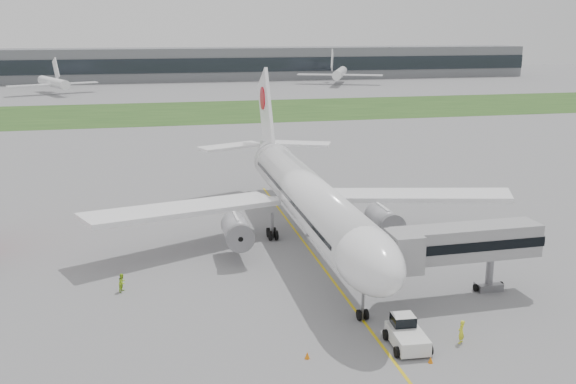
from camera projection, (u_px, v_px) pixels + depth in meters
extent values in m
plane|color=gray|center=(315.00, 257.00, 66.79)|extent=(600.00, 600.00, 0.00)
cube|color=#24461A|center=(206.00, 112.00, 180.18)|extent=(600.00, 50.00, 0.02)
cube|color=slate|center=(182.00, 64.00, 282.36)|extent=(320.00, 22.00, 14.00)
cube|color=#1D2329|center=(183.00, 66.00, 271.96)|extent=(320.00, 0.60, 6.00)
cylinder|color=white|center=(306.00, 196.00, 69.16)|extent=(5.00, 38.00, 5.00)
ellipsoid|color=white|center=(366.00, 258.00, 50.74)|extent=(5.00, 11.00, 5.00)
cube|color=black|center=(371.00, 251.00, 49.56)|extent=(3.20, 1.54, 1.14)
cone|color=white|center=(268.00, 151.00, 89.75)|extent=(5.00, 10.53, 6.16)
cube|color=white|center=(184.00, 209.00, 68.63)|extent=(22.13, 13.52, 1.70)
cube|color=white|center=(411.00, 195.00, 74.08)|extent=(22.13, 13.52, 1.70)
cylinder|color=#A09FA4|center=(237.00, 231.00, 65.77)|extent=(2.70, 5.20, 2.70)
cylinder|color=#A09FA4|center=(384.00, 221.00, 69.13)|extent=(2.70, 5.20, 2.70)
cube|color=white|center=(266.00, 113.00, 89.88)|extent=(0.45, 10.90, 12.76)
cylinder|color=red|center=(265.00, 98.00, 90.33)|extent=(0.60, 3.20, 3.20)
cube|color=white|center=(230.00, 146.00, 90.96)|extent=(9.54, 6.34, 0.35)
cube|color=white|center=(299.00, 144.00, 93.06)|extent=(9.54, 6.34, 0.35)
cylinder|color=gray|center=(363.00, 302.00, 52.23)|extent=(0.24, 0.24, 3.10)
cylinder|color=black|center=(272.00, 234.00, 72.59)|extent=(1.40, 1.10, 1.10)
cylinder|color=black|center=(327.00, 230.00, 73.94)|extent=(1.40, 1.10, 1.10)
cube|color=silver|center=(407.00, 338.00, 47.99)|extent=(2.54, 4.24, 1.10)
cube|color=silver|center=(403.00, 320.00, 48.81)|extent=(1.73, 1.56, 0.91)
cube|color=black|center=(403.00, 320.00, 48.80)|extent=(1.78, 1.61, 0.78)
cylinder|color=black|center=(386.00, 335.00, 49.20)|extent=(0.37, 0.84, 0.82)
cylinder|color=black|center=(417.00, 332.00, 49.56)|extent=(0.37, 0.84, 0.82)
cylinder|color=black|center=(397.00, 352.00, 46.58)|extent=(0.37, 0.84, 0.82)
cylinder|color=black|center=(430.00, 349.00, 46.95)|extent=(0.37, 0.84, 0.82)
cube|color=gray|center=(466.00, 242.00, 56.19)|extent=(13.55, 3.14, 2.89)
cube|color=black|center=(466.00, 242.00, 56.19)|extent=(13.75, 3.24, 0.87)
cube|color=gray|center=(404.00, 251.00, 53.86)|extent=(2.51, 3.28, 3.28)
cylinder|color=gray|center=(490.00, 271.00, 58.10)|extent=(0.68, 0.68, 3.66)
cube|color=gray|center=(488.00, 286.00, 58.48)|extent=(2.34, 1.39, 0.68)
cylinder|color=black|center=(476.00, 288.00, 58.19)|extent=(0.30, 0.68, 0.68)
cylinder|color=black|center=(501.00, 285.00, 58.76)|extent=(0.30, 0.68, 0.68)
cone|color=orange|center=(307.00, 355.00, 46.40)|extent=(0.39, 0.39, 0.54)
cone|color=orange|center=(431.00, 360.00, 45.82)|extent=(0.35, 0.35, 0.49)
imported|color=yellow|center=(461.00, 332.00, 48.55)|extent=(0.80, 0.77, 1.85)
imported|color=#A0D523|center=(122.00, 282.00, 58.04)|extent=(0.96, 1.04, 1.71)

